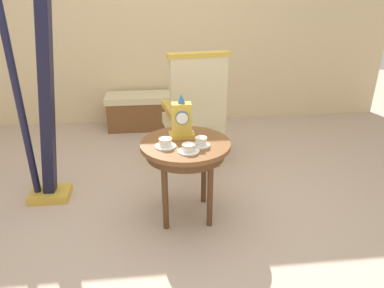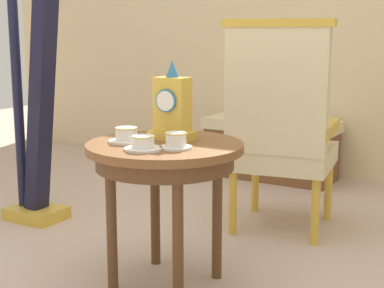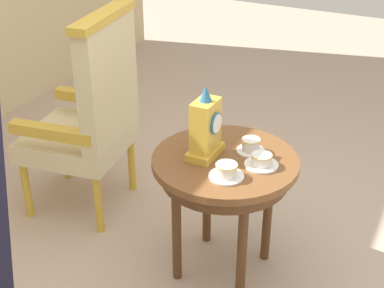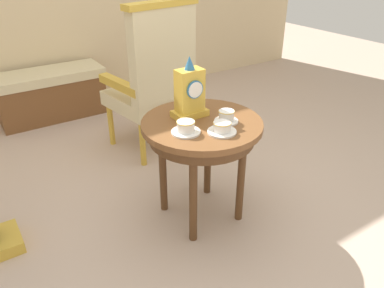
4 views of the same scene
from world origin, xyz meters
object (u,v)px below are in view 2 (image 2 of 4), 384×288
Objects in this scene: teacup_center at (176,141)px; harp at (35,93)px; teacup_left at (126,136)px; mantel_clock at (172,108)px; armchair at (280,125)px; side_table at (165,161)px; teacup_right at (143,144)px; window_bench at (271,148)px.

teacup_center is 0.07× the size of harp.
teacup_left is 0.44× the size of mantel_clock.
harp is (-1.27, -0.50, 0.15)m from armchair.
side_table is 1.17m from harp.
armchair is at bearing 76.17° from mantel_clock.
side_table is at bearing 142.79° from teacup_center.
teacup_right reaches higher than side_table.
harp is at bearing 160.06° from teacup_center.
mantel_clock is (-0.12, 0.17, 0.11)m from teacup_center.
teacup_left is 1.05m from harp.
side_table is 4.42× the size of teacup_left.
mantel_clock is at bearing 51.30° from teacup_left.
window_bench is (-0.44, 2.04, -0.43)m from teacup_center.
mantel_clock is at bearing -80.29° from window_bench.
harp is at bearing 166.10° from mantel_clock.
side_table is 0.20m from teacup_right.
armchair is (0.16, 1.02, -0.06)m from teacup_right.
teacup_left is 0.98m from armchair.
side_table is at bearing 92.53° from teacup_right.
harp is at bearing 161.98° from side_table.
window_bench is (-0.34, 1.96, -0.32)m from side_table.
armchair is at bearing 85.96° from teacup_center.
teacup_center is at bearing 42.52° from teacup_right.
teacup_left reaches higher than side_table.
harp reaches higher than teacup_right.
armchair is 1.37m from harp.
teacup_right is 0.44× the size of mantel_clock.
window_bench is at bearing 99.71° from mantel_clock.
teacup_right is (0.15, -0.10, -0.00)m from teacup_left.
side_table is 4.42× the size of teacup_right.
mantel_clock is 0.81m from armchair.
teacup_right is 1.23m from harp.
harp is 1.88× the size of window_bench.
harp is (-1.08, 0.27, -0.02)m from mantel_clock.
armchair is (0.19, 0.77, -0.17)m from mantel_clock.
armchair reaches higher than side_table.
harp reaches higher than side_table.
teacup_right is at bearing -84.19° from mantel_clock.
armchair is at bearing 80.98° from teacup_right.
window_bench is at bearing 99.80° from side_table.
teacup_right is 0.28m from mantel_clock.
teacup_center is at bearing -2.11° from teacup_left.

